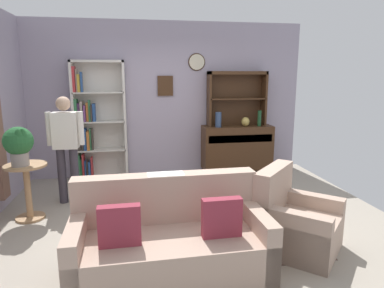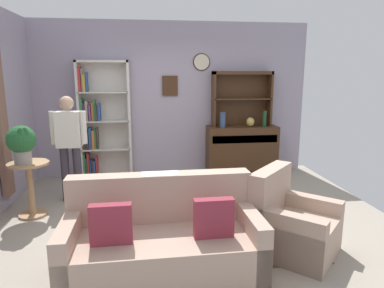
% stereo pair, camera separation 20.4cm
% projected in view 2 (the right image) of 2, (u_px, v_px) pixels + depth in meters
% --- Properties ---
extents(ground_plane, '(5.40, 4.60, 0.02)m').
position_uv_depth(ground_plane, '(186.00, 218.00, 4.51)').
color(ground_plane, '#9E9384').
extents(wall_back, '(5.00, 0.09, 2.80)m').
position_uv_depth(wall_back, '(174.00, 99.00, 6.30)').
color(wall_back, '#A399AD').
rests_on(wall_back, ground_plane).
extents(area_rug, '(2.30, 2.04, 0.01)m').
position_uv_depth(area_rug, '(205.00, 226.00, 4.24)').
color(area_rug, brown).
rests_on(area_rug, ground_plane).
extents(bookshelf, '(0.90, 0.30, 2.10)m').
position_uv_depth(bookshelf, '(101.00, 123.00, 6.03)').
color(bookshelf, silver).
rests_on(bookshelf, ground_plane).
extents(sideboard, '(1.30, 0.45, 0.92)m').
position_uv_depth(sideboard, '(242.00, 148.00, 6.37)').
color(sideboard, '#422816').
rests_on(sideboard, ground_plane).
extents(sideboard_hutch, '(1.10, 0.26, 1.00)m').
position_uv_depth(sideboard_hutch, '(242.00, 91.00, 6.26)').
color(sideboard_hutch, '#422816').
rests_on(sideboard_hutch, sideboard).
extents(vase_tall, '(0.11, 0.11, 0.27)m').
position_uv_depth(vase_tall, '(223.00, 120.00, 6.13)').
color(vase_tall, '#33476B').
rests_on(vase_tall, sideboard).
extents(vase_round, '(0.15, 0.15, 0.17)m').
position_uv_depth(vase_round, '(250.00, 122.00, 6.22)').
color(vase_round, tan).
rests_on(vase_round, sideboard).
extents(bottle_wine, '(0.07, 0.07, 0.29)m').
position_uv_depth(bottle_wine, '(264.00, 119.00, 6.22)').
color(bottle_wine, '#194223').
rests_on(bottle_wine, sideboard).
extents(couch_floral, '(1.82, 0.88, 0.90)m').
position_uv_depth(couch_floral, '(163.00, 242.00, 3.20)').
color(couch_floral, tan).
rests_on(couch_floral, ground_plane).
extents(armchair_floral, '(1.08, 1.08, 0.88)m').
position_uv_depth(armchair_floral, '(291.00, 226.00, 3.59)').
color(armchair_floral, tan).
rests_on(armchair_floral, ground_plane).
extents(plant_stand, '(0.52, 0.52, 0.74)m').
position_uv_depth(plant_stand, '(30.00, 183.00, 4.47)').
color(plant_stand, '#A87F56').
rests_on(plant_stand, ground_plane).
extents(potted_plant_large, '(0.36, 0.36, 0.50)m').
position_uv_depth(potted_plant_large, '(21.00, 142.00, 4.30)').
color(potted_plant_large, gray).
rests_on(potted_plant_large, plant_stand).
extents(person_reading, '(0.52, 0.22, 1.56)m').
position_uv_depth(person_reading, '(69.00, 141.00, 4.94)').
color(person_reading, '#38333D').
rests_on(person_reading, ground_plane).
extents(coffee_table, '(0.80, 0.50, 0.42)m').
position_uv_depth(coffee_table, '(186.00, 208.00, 3.91)').
color(coffee_table, '#422816').
rests_on(coffee_table, ground_plane).
extents(book_stack, '(0.17, 0.16, 0.08)m').
position_uv_depth(book_stack, '(197.00, 196.00, 3.96)').
color(book_stack, gold).
rests_on(book_stack, coffee_table).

